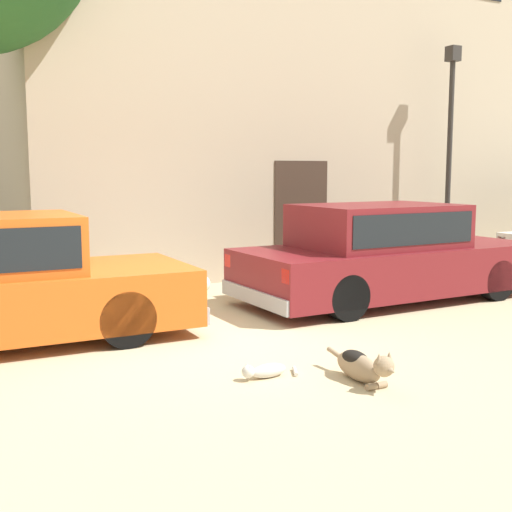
{
  "coord_description": "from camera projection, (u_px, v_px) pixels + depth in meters",
  "views": [
    {
      "loc": [
        -2.73,
        -6.64,
        1.92
      ],
      "look_at": [
        0.81,
        0.2,
        0.9
      ],
      "focal_mm": 45.23,
      "sensor_mm": 36.0,
      "label": 1
    }
  ],
  "objects": [
    {
      "name": "ground_plane",
      "position": [
        201.0,
        341.0,
        7.34
      ],
      "size": [
        80.0,
        80.0,
        0.0
      ],
      "primitive_type": "plane",
      "color": "tan"
    },
    {
      "name": "stray_cat",
      "position": [
        265.0,
        371.0,
        6.0
      ],
      "size": [
        0.62,
        0.21,
        0.16
      ],
      "rotation": [
        0.0,
        0.0,
        3.18
      ],
      "color": "beige",
      "rests_on": "ground_plane"
    },
    {
      "name": "street_lamp",
      "position": [
        450.0,
        131.0,
        12.34
      ],
      "size": [
        0.22,
        0.22,
        4.25
      ],
      "color": "#2D2B28",
      "rests_on": "ground_plane"
    },
    {
      "name": "stray_dog_spotted",
      "position": [
        362.0,
        365.0,
        5.88
      ],
      "size": [
        0.21,
        1.01,
        0.36
      ],
      "rotation": [
        0.0,
        0.0,
        4.71
      ],
      "color": "#997F60",
      "rests_on": "ground_plane"
    },
    {
      "name": "parked_sedan_second",
      "position": [
        385.0,
        252.0,
        9.55
      ],
      "size": [
        4.79,
        1.94,
        1.43
      ],
      "rotation": [
        0.0,
        0.0,
        0.03
      ],
      "color": "maroon",
      "rests_on": "ground_plane"
    },
    {
      "name": "apartment_block",
      "position": [
        307.0,
        63.0,
        14.96
      ],
      "size": [
        13.4,
        6.24,
        8.81
      ],
      "color": "tan",
      "rests_on": "ground_plane"
    }
  ]
}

